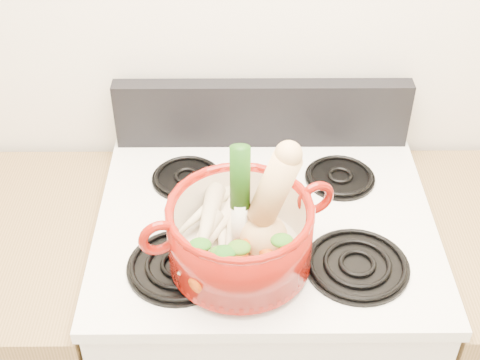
{
  "coord_description": "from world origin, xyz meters",
  "views": [
    {
      "loc": [
        -0.07,
        0.25,
        1.99
      ],
      "look_at": [
        -0.06,
        1.22,
        1.2
      ],
      "focal_mm": 50.0,
      "sensor_mm": 36.0,
      "label": 1
    }
  ],
  "objects_px": {
    "leek": "(240,199)",
    "stove_body": "(261,347)",
    "squash": "(264,205)",
    "dutch_oven": "(240,235)"
  },
  "relations": [
    {
      "from": "leek",
      "to": "stove_body",
      "type": "bearing_deg",
      "value": 69.87
    },
    {
      "from": "squash",
      "to": "leek",
      "type": "distance_m",
      "value": 0.05
    },
    {
      "from": "leek",
      "to": "squash",
      "type": "bearing_deg",
      "value": -11.84
    },
    {
      "from": "leek",
      "to": "dutch_oven",
      "type": "bearing_deg",
      "value": -88.65
    },
    {
      "from": "dutch_oven",
      "to": "squash",
      "type": "relative_size",
      "value": 1.18
    },
    {
      "from": "dutch_oven",
      "to": "leek",
      "type": "xyz_separation_m",
      "value": [
        0.0,
        0.01,
        0.09
      ]
    },
    {
      "from": "dutch_oven",
      "to": "leek",
      "type": "relative_size",
      "value": 1.13
    },
    {
      "from": "stove_body",
      "to": "squash",
      "type": "distance_m",
      "value": 0.68
    },
    {
      "from": "stove_body",
      "to": "squash",
      "type": "bearing_deg",
      "value": -94.39
    },
    {
      "from": "stove_body",
      "to": "squash",
      "type": "xyz_separation_m",
      "value": [
        -0.01,
        -0.16,
        0.66
      ]
    }
  ]
}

